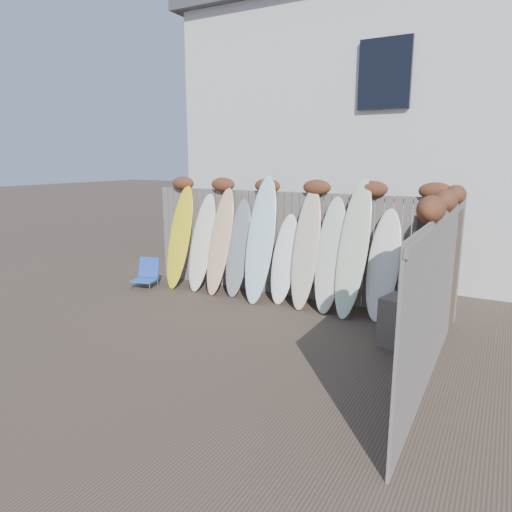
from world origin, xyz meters
The scene contains 17 objects.
ground centered at (0.00, 0.00, 0.00)m, with size 80.00×80.00×0.00m, color #493A2D.
back_fence centered at (0.06, 2.39, 1.18)m, with size 6.05×0.28×2.24m.
right_fence centered at (2.99, 0.25, 1.14)m, with size 0.28×4.40×2.24m.
house centered at (0.50, 6.50, 3.20)m, with size 8.50×5.50×6.33m.
beach_chair centered at (-2.77, 1.53, 0.28)m, with size 0.55×0.57×0.60m.
wooden_crate centered at (2.53, 0.93, 0.35)m, with size 0.61×0.51×0.71m, color #6B5B50.
lattice_panel centered at (2.82, 1.37, 0.94)m, with size 0.05×1.25×1.88m, color #45382A.
surfboard_0 centered at (-2.21, 1.96, 1.04)m, with size 0.51×0.07×2.16m, color yellow.
surfboard_1 centered at (-1.68, 2.00, 0.96)m, with size 0.52×0.07×2.00m, color white.
surfboard_2 centered at (-1.23, 1.97, 1.03)m, with size 0.47×0.07×2.14m, color #E9906C.
surfboard_3 centered at (-0.85, 2.02, 0.92)m, with size 0.46×0.07×1.92m, color gray.
surfboard_4 centered at (-0.30, 1.91, 1.15)m, with size 0.53×0.07×2.40m, color silver.
surfboard_5 centered at (0.14, 2.02, 0.81)m, with size 0.48×0.07×1.68m, color white.
surfboard_6 centered at (0.58, 1.98, 1.05)m, with size 0.47×0.07×2.19m, color beige.
surfboard_7 centered at (1.03, 1.98, 0.99)m, with size 0.50×0.07×2.05m, color beige.
surfboard_8 centered at (1.44, 1.94, 1.15)m, with size 0.51×0.07×2.39m, color beige.
surfboard_9 centered at (1.94, 2.01, 0.91)m, with size 0.52×0.07×1.88m, color white.
Camera 1 is at (3.64, -5.35, 2.59)m, focal length 32.00 mm.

